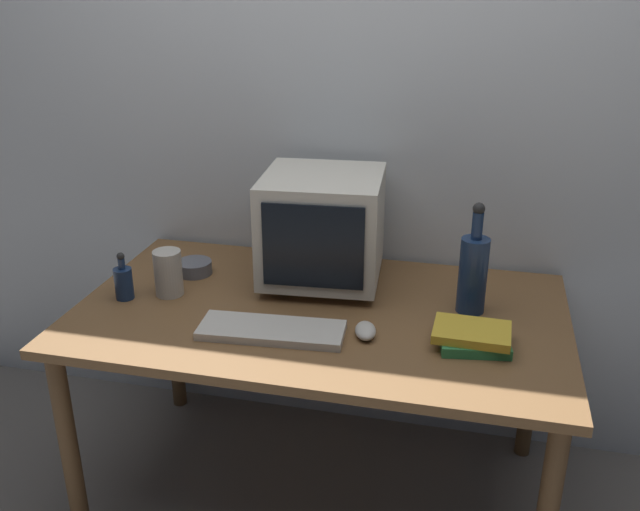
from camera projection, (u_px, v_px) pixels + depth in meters
ground_plane at (320, 490)px, 2.43m from camera, size 6.00×6.00×0.00m
back_wall at (353, 106)px, 2.39m from camera, size 4.00×0.08×2.50m
desk at (320, 331)px, 2.18m from camera, size 1.51×0.88×0.71m
crt_monitor at (322, 227)px, 2.27m from camera, size 0.41×0.41×0.37m
keyboard at (272, 330)px, 2.00m from camera, size 0.43×0.18×0.02m
computer_mouse at (365, 331)px, 1.99m from camera, size 0.08×0.11×0.04m
bottle_tall at (473, 272)px, 2.09m from camera, size 0.09×0.09×0.35m
bottle_short at (124, 282)px, 2.20m from camera, size 0.06×0.06×0.16m
book_stack at (473, 337)px, 1.93m from camera, size 0.22×0.17×0.06m
cd_spindle at (194, 267)px, 2.39m from camera, size 0.12×0.12×0.04m
metal_canister at (168, 273)px, 2.22m from camera, size 0.09×0.09×0.15m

